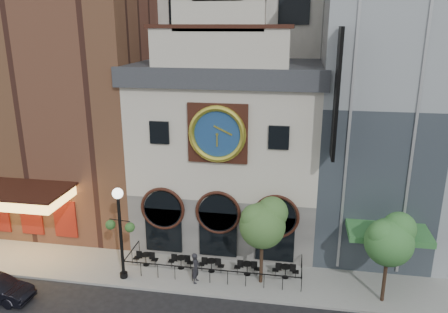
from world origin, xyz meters
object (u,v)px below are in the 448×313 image
bistro_4 (285,271)px  tree_left (263,222)px  bistro_1 (181,262)px  tree_right (390,238)px  bistro_2 (211,265)px  pedestrian (196,268)px  bistro_0 (146,258)px  bistro_3 (247,268)px  lamppost (120,224)px

bistro_4 → tree_left: bearing=-153.9°
bistro_1 → tree_right: tree_right is taller
bistro_2 → bistro_4: size_ratio=1.00×
bistro_2 → pedestrian: 1.50m
bistro_0 → pedestrian: pedestrian is taller
bistro_0 → bistro_2: (4.22, -0.04, 0.00)m
bistro_3 → pedestrian: (-2.89, -1.30, 0.47)m
bistro_3 → bistro_4: bearing=1.7°
bistro_4 → bistro_1: bearing=-179.6°
bistro_0 → lamppost: (-0.85, -1.55, 3.08)m
bistro_2 → bistro_3: 2.21m
bistro_2 → lamppost: bearing=-163.5°
bistro_1 → tree_left: (5.09, -0.62, 3.41)m
bistro_0 → pedestrian: 3.80m
tree_left → tree_right: 6.79m
bistro_0 → tree_left: size_ratio=0.30×
lamppost → tree_left: lamppost is taller
lamppost → bistro_3: bearing=18.3°
bistro_0 → bistro_1: size_ratio=1.00×
bistro_3 → pedestrian: size_ratio=0.84×
bistro_1 → bistro_3: same height
bistro_4 → lamppost: 10.19m
bistro_1 → bistro_3: size_ratio=1.00×
bistro_4 → tree_left: size_ratio=0.30×
bistro_2 → tree_right: size_ratio=0.31×
bistro_4 → tree_right: 6.47m
bistro_0 → lamppost: bearing=-118.8°
bistro_3 → lamppost: lamppost is taller
bistro_3 → tree_right: 8.47m
pedestrian → bistro_2: bearing=-24.6°
bistro_1 → tree_right: bearing=-6.2°
bistro_3 → bistro_0: bearing=180.0°
bistro_1 → bistro_3: (4.15, -0.02, 0.00)m
pedestrian → tree_right: 10.95m
bistro_3 → pedestrian: pedestrian is taller
bistro_1 → bistro_4: 6.45m
bistro_0 → tree_right: (14.12, -1.26, 3.31)m
bistro_1 → tree_left: size_ratio=0.30×
tree_left → tree_right: (6.76, -0.66, -0.10)m
bistro_4 → pedestrian: 5.38m
tree_right → pedestrian: bearing=-179.8°
tree_left → bistro_2: bearing=169.9°
lamppost → bistro_0: bearing=67.5°
bistro_2 → bistro_1: bearing=178.2°
tree_right → lamppost: bearing=-178.9°
bistro_1 → tree_right: (11.84, -1.28, 3.31)m
bistro_0 → bistro_3: size_ratio=1.00×
bistro_3 → bistro_2: bearing=-178.9°
bistro_2 → tree_right: (9.90, -1.22, 3.31)m
bistro_0 → bistro_4: bearing=0.4°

